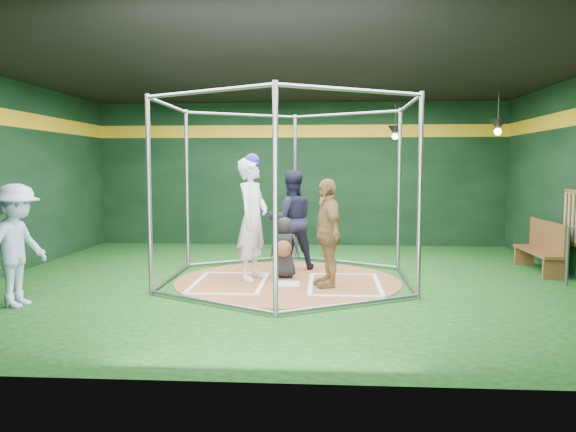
# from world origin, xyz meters

# --- Properties ---
(room_shell) EXTENTS (10.10, 9.10, 3.53)m
(room_shell) POSITION_xyz_m (0.00, 0.01, 1.75)
(room_shell) COLOR #0C380C
(room_shell) RESTS_ON ground
(clay_disc) EXTENTS (3.80, 3.80, 0.01)m
(clay_disc) POSITION_xyz_m (0.00, 0.00, 0.01)
(clay_disc) COLOR #985A37
(clay_disc) RESTS_ON ground
(home_plate) EXTENTS (0.43, 0.43, 0.01)m
(home_plate) POSITION_xyz_m (0.00, -0.30, 0.02)
(home_plate) COLOR white
(home_plate) RESTS_ON clay_disc
(batter_box_left) EXTENTS (1.17, 1.77, 0.01)m
(batter_box_left) POSITION_xyz_m (-0.95, -0.25, 0.02)
(batter_box_left) COLOR white
(batter_box_left) RESTS_ON clay_disc
(batter_box_right) EXTENTS (1.17, 1.77, 0.01)m
(batter_box_right) POSITION_xyz_m (0.95, -0.25, 0.02)
(batter_box_right) COLOR white
(batter_box_right) RESTS_ON clay_disc
(batting_cage) EXTENTS (4.05, 4.67, 3.00)m
(batting_cage) POSITION_xyz_m (-0.00, -0.00, 1.50)
(batting_cage) COLOR gray
(batting_cage) RESTS_ON ground
(pendant_lamp_near) EXTENTS (0.34, 0.34, 0.90)m
(pendant_lamp_near) POSITION_xyz_m (2.20, 3.60, 2.74)
(pendant_lamp_near) COLOR black
(pendant_lamp_near) RESTS_ON room_shell
(pendant_lamp_far) EXTENTS (0.34, 0.34, 0.90)m
(pendant_lamp_far) POSITION_xyz_m (4.00, 2.00, 2.74)
(pendant_lamp_far) COLOR black
(pendant_lamp_far) RESTS_ON room_shell
(batter_figure) EXTENTS (0.70, 0.87, 2.14)m
(batter_figure) POSITION_xyz_m (-0.60, 0.08, 1.07)
(batter_figure) COLOR silver
(batter_figure) RESTS_ON clay_disc
(visitor_leopard) EXTENTS (0.68, 1.09, 1.73)m
(visitor_leopard) POSITION_xyz_m (0.67, -0.39, 0.88)
(visitor_leopard) COLOR tan
(visitor_leopard) RESTS_ON clay_disc
(catcher_figure) EXTENTS (0.53, 0.57, 1.06)m
(catcher_figure) POSITION_xyz_m (-0.07, 0.25, 0.54)
(catcher_figure) COLOR black
(catcher_figure) RESTS_ON clay_disc
(umpire) EXTENTS (1.06, 0.92, 1.85)m
(umpire) POSITION_xyz_m (-0.01, 1.09, 0.94)
(umpire) COLOR black
(umpire) RESTS_ON clay_disc
(bystander_blue) EXTENTS (0.77, 1.17, 1.70)m
(bystander_blue) POSITION_xyz_m (-3.61, -1.94, 0.85)
(bystander_blue) COLOR #B0C4E9
(bystander_blue) RESTS_ON ground
(dugout_bench) EXTENTS (0.38, 1.62, 0.94)m
(dugout_bench) POSITION_xyz_m (4.62, 1.17, 0.48)
(dugout_bench) COLOR brown
(dugout_bench) RESTS_ON ground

